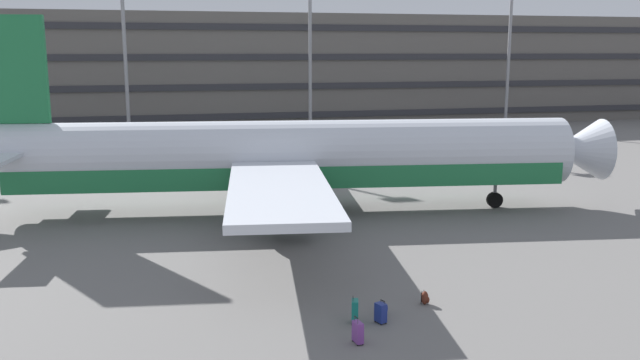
% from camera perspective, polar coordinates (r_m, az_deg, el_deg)
% --- Properties ---
extents(ground_plane, '(600.00, 600.00, 0.00)m').
position_cam_1_polar(ground_plane, '(39.80, -1.74, -2.27)').
color(ground_plane, slate).
extents(terminal_structure, '(173.87, 15.19, 13.27)m').
position_cam_1_polar(terminal_structure, '(84.93, -8.47, 9.13)').
color(terminal_structure, '#605B56').
rests_on(terminal_structure, ground_plane).
extents(airliner, '(37.58, 30.43, 10.86)m').
position_cam_1_polar(airliner, '(37.84, -3.10, 1.91)').
color(airliner, silver).
rests_on(airliner, ground_plane).
extents(light_mast_center_left, '(1.80, 0.50, 23.90)m').
position_cam_1_polar(light_mast_center_left, '(70.74, -16.32, 14.20)').
color(light_mast_center_left, gray).
rests_on(light_mast_center_left, ground_plane).
extents(light_mast_center_right, '(1.80, 0.50, 20.73)m').
position_cam_1_polar(light_mast_center_right, '(72.47, -0.85, 13.23)').
color(light_mast_center_right, gray).
rests_on(light_mast_center_right, ground_plane).
extents(suitcase_large, '(0.33, 0.48, 0.92)m').
position_cam_1_polar(suitcase_large, '(23.18, 2.95, -10.95)').
color(suitcase_large, '#147266').
rests_on(suitcase_large, ground_plane).
extents(suitcase_upright, '(0.38, 0.45, 0.79)m').
position_cam_1_polar(suitcase_upright, '(23.26, 5.14, -11.06)').
color(suitcase_upright, navy).
rests_on(suitcase_upright, ground_plane).
extents(suitcase_orange, '(0.28, 0.47, 0.89)m').
position_cam_1_polar(suitcase_orange, '(21.70, 3.21, -12.66)').
color(suitcase_orange, '#72388C').
rests_on(suitcase_orange, ground_plane).
extents(backpack_navy, '(0.42, 0.38, 0.51)m').
position_cam_1_polar(backpack_navy, '(24.04, 5.32, -10.70)').
color(backpack_navy, navy).
rests_on(backpack_navy, ground_plane).
extents(backpack_laid_flat, '(0.40, 0.42, 0.55)m').
position_cam_1_polar(backpack_laid_flat, '(25.10, 8.85, -9.80)').
color(backpack_laid_flat, '#592619').
rests_on(backpack_laid_flat, ground_plane).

